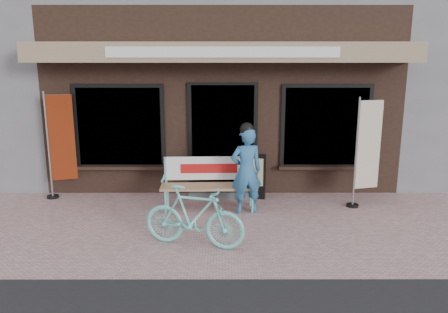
{
  "coord_description": "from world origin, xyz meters",
  "views": [
    {
      "loc": [
        0.01,
        -6.39,
        2.68
      ],
      "look_at": [
        0.02,
        0.7,
        1.05
      ],
      "focal_mm": 35.0,
      "sensor_mm": 36.0,
      "label": 1
    }
  ],
  "objects_px": {
    "nobori_cream": "(366,151)",
    "person": "(246,169)",
    "bench": "(209,179)",
    "menu_stand": "(254,176)",
    "nobori_red": "(60,144)",
    "bicycle": "(194,217)"
  },
  "relations": [
    {
      "from": "bicycle",
      "to": "menu_stand",
      "type": "bearing_deg",
      "value": -8.88
    },
    {
      "from": "bench",
      "to": "person",
      "type": "bearing_deg",
      "value": -21.71
    },
    {
      "from": "bench",
      "to": "nobori_red",
      "type": "relative_size",
      "value": 0.83
    },
    {
      "from": "menu_stand",
      "to": "nobori_cream",
      "type": "bearing_deg",
      "value": 4.97
    },
    {
      "from": "bench",
      "to": "nobori_cream",
      "type": "distance_m",
      "value": 2.86
    },
    {
      "from": "nobori_cream",
      "to": "menu_stand",
      "type": "distance_m",
      "value": 2.1
    },
    {
      "from": "person",
      "to": "menu_stand",
      "type": "relative_size",
      "value": 1.83
    },
    {
      "from": "nobori_red",
      "to": "bicycle",
      "type": "bearing_deg",
      "value": -58.59
    },
    {
      "from": "nobori_red",
      "to": "nobori_cream",
      "type": "height_order",
      "value": "nobori_red"
    },
    {
      "from": "nobori_red",
      "to": "nobori_cream",
      "type": "xyz_separation_m",
      "value": [
        5.67,
        -0.53,
        -0.03
      ]
    },
    {
      "from": "person",
      "to": "bicycle",
      "type": "xyz_separation_m",
      "value": [
        -0.81,
        -1.4,
        -0.34
      ]
    },
    {
      "from": "bench",
      "to": "bicycle",
      "type": "xyz_separation_m",
      "value": [
        -0.16,
        -1.64,
        -0.09
      ]
    },
    {
      "from": "bicycle",
      "to": "nobori_red",
      "type": "relative_size",
      "value": 0.73
    },
    {
      "from": "nobori_cream",
      "to": "person",
      "type": "bearing_deg",
      "value": 174.76
    },
    {
      "from": "bench",
      "to": "person",
      "type": "xyz_separation_m",
      "value": [
        0.65,
        -0.24,
        0.24
      ]
    },
    {
      "from": "bench",
      "to": "menu_stand",
      "type": "xyz_separation_m",
      "value": [
        0.85,
        0.55,
        -0.09
      ]
    },
    {
      "from": "nobori_red",
      "to": "menu_stand",
      "type": "distance_m",
      "value": 3.75
    },
    {
      "from": "person",
      "to": "menu_stand",
      "type": "bearing_deg",
      "value": 63.12
    },
    {
      "from": "nobori_cream",
      "to": "menu_stand",
      "type": "xyz_separation_m",
      "value": [
        -1.97,
        0.45,
        -0.58
      ]
    },
    {
      "from": "person",
      "to": "bicycle",
      "type": "bearing_deg",
      "value": -133.36
    },
    {
      "from": "menu_stand",
      "to": "bench",
      "type": "bearing_deg",
      "value": -129.12
    },
    {
      "from": "bicycle",
      "to": "person",
      "type": "bearing_deg",
      "value": -14.38
    }
  ]
}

